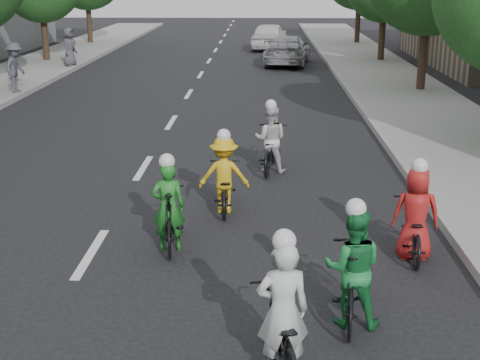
{
  "coord_description": "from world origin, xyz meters",
  "views": [
    {
      "loc": [
        2.76,
        -9.95,
        4.37
      ],
      "look_at": [
        2.4,
        0.9,
        1.0
      ],
      "focal_mm": 50.0,
      "sensor_mm": 36.0,
      "label": 1
    }
  ],
  "objects_px": {
    "cyclist_2": "(352,276)",
    "spectator_0": "(15,67)",
    "spectator_1": "(72,48)",
    "cyclist_4": "(282,327)",
    "spectator_2": "(69,47)",
    "cyclist_0": "(169,214)",
    "cyclist_5": "(224,181)",
    "cyclist_1": "(414,223)",
    "follow_car_trail": "(270,36)",
    "follow_car_lead": "(287,50)",
    "cyclist_3": "(270,146)"
  },
  "relations": [
    {
      "from": "cyclist_2",
      "to": "spectator_0",
      "type": "relative_size",
      "value": 0.99
    },
    {
      "from": "spectator_0",
      "to": "spectator_1",
      "type": "relative_size",
      "value": 1.23
    },
    {
      "from": "cyclist_4",
      "to": "spectator_2",
      "type": "distance_m",
      "value": 26.64
    },
    {
      "from": "spectator_1",
      "to": "cyclist_0",
      "type": "bearing_deg",
      "value": -161.13
    },
    {
      "from": "cyclist_0",
      "to": "spectator_1",
      "type": "bearing_deg",
      "value": -77.68
    },
    {
      "from": "spectator_1",
      "to": "spectator_2",
      "type": "distance_m",
      "value": 0.91
    },
    {
      "from": "cyclist_5",
      "to": "cyclist_1",
      "type": "bearing_deg",
      "value": 144.82
    },
    {
      "from": "cyclist_1",
      "to": "spectator_0",
      "type": "xyz_separation_m",
      "value": [
        -11.5,
        14.32,
        0.48
      ]
    },
    {
      "from": "cyclist_4",
      "to": "spectator_0",
      "type": "relative_size",
      "value": 1.01
    },
    {
      "from": "cyclist_1",
      "to": "follow_car_trail",
      "type": "bearing_deg",
      "value": -80.33
    },
    {
      "from": "cyclist_2",
      "to": "follow_car_lead",
      "type": "xyz_separation_m",
      "value": [
        0.07,
        25.71,
        0.07
      ]
    },
    {
      "from": "spectator_1",
      "to": "spectator_2",
      "type": "relative_size",
      "value": 0.83
    },
    {
      "from": "cyclist_0",
      "to": "cyclist_3",
      "type": "height_order",
      "value": "cyclist_3"
    },
    {
      "from": "cyclist_1",
      "to": "cyclist_5",
      "type": "height_order",
      "value": "cyclist_1"
    },
    {
      "from": "cyclist_4",
      "to": "follow_car_trail",
      "type": "distance_m",
      "value": 33.83
    },
    {
      "from": "cyclist_1",
      "to": "cyclist_5",
      "type": "relative_size",
      "value": 1.02
    },
    {
      "from": "cyclist_5",
      "to": "follow_car_trail",
      "type": "bearing_deg",
      "value": -94.11
    },
    {
      "from": "cyclist_1",
      "to": "cyclist_3",
      "type": "relative_size",
      "value": 0.88
    },
    {
      "from": "follow_car_lead",
      "to": "follow_car_trail",
      "type": "relative_size",
      "value": 1.06
    },
    {
      "from": "cyclist_4",
      "to": "follow_car_trail",
      "type": "xyz_separation_m",
      "value": [
        0.18,
        33.83,
        0.22
      ]
    },
    {
      "from": "follow_car_lead",
      "to": "follow_car_trail",
      "type": "bearing_deg",
      "value": -75.73
    },
    {
      "from": "cyclist_0",
      "to": "cyclist_2",
      "type": "xyz_separation_m",
      "value": [
        2.68,
        -2.39,
        0.06
      ]
    },
    {
      "from": "cyclist_3",
      "to": "spectator_0",
      "type": "height_order",
      "value": "spectator_0"
    },
    {
      "from": "cyclist_4",
      "to": "spectator_2",
      "type": "xyz_separation_m",
      "value": [
        -9.34,
        24.95,
        0.46
      ]
    },
    {
      "from": "follow_car_lead",
      "to": "follow_car_trail",
      "type": "xyz_separation_m",
      "value": [
        -0.81,
        6.92,
        0.07
      ]
    },
    {
      "from": "spectator_1",
      "to": "spectator_0",
      "type": "bearing_deg",
      "value": -179.07
    },
    {
      "from": "spectator_2",
      "to": "cyclist_1",
      "type": "bearing_deg",
      "value": -136.92
    },
    {
      "from": "cyclist_0",
      "to": "cyclist_2",
      "type": "bearing_deg",
      "value": 131.37
    },
    {
      "from": "follow_car_trail",
      "to": "spectator_2",
      "type": "xyz_separation_m",
      "value": [
        -9.52,
        -8.88,
        0.24
      ]
    },
    {
      "from": "spectator_1",
      "to": "cyclist_4",
      "type": "bearing_deg",
      "value": -160.13
    },
    {
      "from": "cyclist_3",
      "to": "spectator_0",
      "type": "relative_size",
      "value": 1.07
    },
    {
      "from": "cyclist_5",
      "to": "follow_car_lead",
      "type": "distance_m",
      "value": 21.59
    },
    {
      "from": "cyclist_0",
      "to": "cyclist_4",
      "type": "relative_size",
      "value": 0.96
    },
    {
      "from": "cyclist_4",
      "to": "spectator_0",
      "type": "xyz_separation_m",
      "value": [
        -9.31,
        17.65,
        0.48
      ]
    },
    {
      "from": "spectator_0",
      "to": "cyclist_5",
      "type": "bearing_deg",
      "value": -140.18
    },
    {
      "from": "cyclist_0",
      "to": "spectator_2",
      "type": "height_order",
      "value": "spectator_2"
    },
    {
      "from": "cyclist_2",
      "to": "cyclist_3",
      "type": "bearing_deg",
      "value": -74.97
    },
    {
      "from": "spectator_2",
      "to": "spectator_1",
      "type": "bearing_deg",
      "value": 24.49
    },
    {
      "from": "cyclist_0",
      "to": "follow_car_trail",
      "type": "height_order",
      "value": "cyclist_0"
    },
    {
      "from": "spectator_0",
      "to": "spectator_1",
      "type": "xyz_separation_m",
      "value": [
        -0.17,
        8.18,
        -0.17
      ]
    },
    {
      "from": "follow_car_lead",
      "to": "spectator_1",
      "type": "bearing_deg",
      "value": 13.41
    },
    {
      "from": "cyclist_3",
      "to": "follow_car_lead",
      "type": "relative_size",
      "value": 0.39
    },
    {
      "from": "follow_car_trail",
      "to": "spectator_0",
      "type": "xyz_separation_m",
      "value": [
        -9.5,
        -16.17,
        0.26
      ]
    },
    {
      "from": "spectator_2",
      "to": "spectator_0",
      "type": "bearing_deg",
      "value": -164.79
    },
    {
      "from": "follow_car_lead",
      "to": "spectator_0",
      "type": "xyz_separation_m",
      "value": [
        -10.31,
        -9.25,
        0.34
      ]
    },
    {
      "from": "cyclist_1",
      "to": "cyclist_2",
      "type": "xyz_separation_m",
      "value": [
        -1.26,
        -2.14,
        0.08
      ]
    },
    {
      "from": "cyclist_4",
      "to": "spectator_0",
      "type": "height_order",
      "value": "spectator_0"
    },
    {
      "from": "follow_car_lead",
      "to": "spectator_1",
      "type": "height_order",
      "value": "spectator_1"
    },
    {
      "from": "cyclist_5",
      "to": "spectator_2",
      "type": "bearing_deg",
      "value": -68.6
    },
    {
      "from": "follow_car_lead",
      "to": "spectator_0",
      "type": "relative_size",
      "value": 2.73
    }
  ]
}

